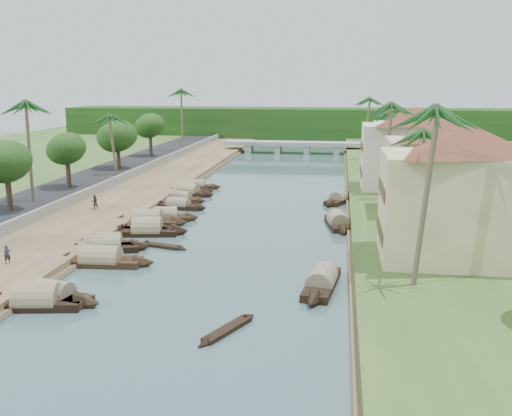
# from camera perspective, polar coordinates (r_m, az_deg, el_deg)

# --- Properties ---
(ground) EXTENTS (220.00, 220.00, 0.00)m
(ground) POSITION_cam_1_polar(r_m,az_deg,el_deg) (48.61, -3.51, -4.73)
(ground) COLOR #3D565C
(ground) RESTS_ON ground
(left_bank) EXTENTS (10.00, 180.00, 0.80)m
(left_bank) POSITION_cam_1_polar(r_m,az_deg,el_deg) (71.66, -12.80, 0.92)
(left_bank) COLOR brown
(left_bank) RESTS_ON ground
(right_bank) EXTENTS (16.00, 180.00, 1.20)m
(right_bank) POSITION_cam_1_polar(r_m,az_deg,el_deg) (67.49, 16.13, 0.21)
(right_bank) COLOR #304D1F
(right_bank) RESTS_ON ground
(road) EXTENTS (8.00, 180.00, 1.40)m
(road) POSITION_cam_1_polar(r_m,az_deg,el_deg) (75.08, -18.87, 1.31)
(road) COLOR black
(road) RESTS_ON ground
(retaining_wall) EXTENTS (0.40, 180.00, 1.10)m
(retaining_wall) POSITION_cam_1_polar(r_m,az_deg,el_deg) (73.10, -15.91, 1.74)
(retaining_wall) COLOR slate
(retaining_wall) RESTS_ON left_bank
(treeline) EXTENTS (120.00, 14.00, 8.00)m
(treeline) POSITION_cam_1_polar(r_m,az_deg,el_deg) (146.11, 4.63, 8.36)
(treeline) COLOR #153B10
(treeline) RESTS_ON ground
(bridge) EXTENTS (28.00, 4.00, 2.40)m
(bridge) POSITION_cam_1_polar(r_m,az_deg,el_deg) (118.50, 3.68, 6.32)
(bridge) COLOR gray
(bridge) RESTS_ON ground
(building_near) EXTENTS (14.85, 14.85, 10.20)m
(building_near) POSITION_cam_1_polar(r_m,az_deg,el_deg) (45.11, 20.14, 1.53)
(building_near) COLOR beige
(building_near) RESTS_ON right_bank
(building_mid) EXTENTS (14.11, 14.11, 9.70)m
(building_mid) POSITION_cam_1_polar(r_m,az_deg,el_deg) (60.86, 18.10, 4.09)
(building_mid) COLOR #DFA89D
(building_mid) RESTS_ON right_bank
(building_far) EXTENTS (15.59, 15.59, 10.20)m
(building_far) POSITION_cam_1_polar(r_m,az_deg,el_deg) (74.43, 15.60, 5.86)
(building_far) COLOR beige
(building_far) RESTS_ON right_bank
(building_distant) EXTENTS (12.62, 12.62, 9.20)m
(building_distant) POSITION_cam_1_polar(r_m,az_deg,el_deg) (94.37, 14.74, 6.91)
(building_distant) COLOR beige
(building_distant) RESTS_ON right_bank
(sampan_0) EXTENTS (7.83, 3.24, 2.05)m
(sampan_0) POSITION_cam_1_polar(r_m,az_deg,el_deg) (40.86, -19.62, -8.24)
(sampan_0) COLOR black
(sampan_0) RESTS_ON ground
(sampan_1) EXTENTS (8.41, 3.17, 2.42)m
(sampan_1) POSITION_cam_1_polar(r_m,az_deg,el_deg) (40.16, -21.04, -8.70)
(sampan_1) COLOR black
(sampan_1) RESTS_ON ground
(sampan_2) EXTENTS (9.15, 2.40, 2.37)m
(sampan_2) POSITION_cam_1_polar(r_m,az_deg,el_deg) (47.46, -15.24, -5.06)
(sampan_2) COLOR black
(sampan_2) RESTS_ON ground
(sampan_3) EXTENTS (7.99, 4.13, 2.14)m
(sampan_3) POSITION_cam_1_polar(r_m,az_deg,el_deg) (50.99, -14.84, -3.82)
(sampan_3) COLOR black
(sampan_3) RESTS_ON ground
(sampan_4) EXTENTS (7.31, 2.73, 2.06)m
(sampan_4) POSITION_cam_1_polar(r_m,az_deg,el_deg) (52.06, -14.67, -3.48)
(sampan_4) COLOR black
(sampan_4) RESTS_ON ground
(sampan_5) EXTENTS (8.35, 3.27, 2.55)m
(sampan_5) POSITION_cam_1_polar(r_m,az_deg,el_deg) (55.82, -10.82, -2.21)
(sampan_5) COLOR black
(sampan_5) RESTS_ON ground
(sampan_6) EXTENTS (8.72, 2.81, 2.52)m
(sampan_6) POSITION_cam_1_polar(r_m,az_deg,el_deg) (59.51, -10.82, -1.30)
(sampan_6) COLOR black
(sampan_6) RESTS_ON ground
(sampan_7) EXTENTS (6.45, 1.84, 1.76)m
(sampan_7) POSITION_cam_1_polar(r_m,az_deg,el_deg) (56.68, -11.02, -2.02)
(sampan_7) COLOR black
(sampan_7) RESTS_ON ground
(sampan_8) EXTENTS (7.44, 3.38, 2.24)m
(sampan_8) POSITION_cam_1_polar(r_m,az_deg,el_deg) (60.94, -9.04, -0.91)
(sampan_8) COLOR black
(sampan_8) RESTS_ON ground
(sampan_9) EXTENTS (7.44, 2.61, 1.90)m
(sampan_9) POSITION_cam_1_polar(r_m,az_deg,el_deg) (66.61, -7.75, 0.26)
(sampan_9) COLOR black
(sampan_9) RESTS_ON ground
(sampan_10) EXTENTS (6.58, 2.32, 1.84)m
(sampan_10) POSITION_cam_1_polar(r_m,az_deg,el_deg) (70.46, -7.44, 0.94)
(sampan_10) COLOR black
(sampan_10) RESTS_ON ground
(sampan_11) EXTENTS (7.65, 3.17, 2.16)m
(sampan_11) POSITION_cam_1_polar(r_m,az_deg,el_deg) (74.36, -6.78, 1.57)
(sampan_11) COLOR black
(sampan_11) RESTS_ON ground
(sampan_12) EXTENTS (7.45, 2.09, 1.81)m
(sampan_12) POSITION_cam_1_polar(r_m,az_deg,el_deg) (78.84, -6.05, 2.20)
(sampan_12) COLOR black
(sampan_12) RESTS_ON ground
(sampan_13) EXTENTS (7.44, 1.82, 2.06)m
(sampan_13) POSITION_cam_1_polar(r_m,az_deg,el_deg) (75.96, -6.94, 1.80)
(sampan_13) COLOR black
(sampan_13) RESTS_ON ground
(sampan_14) EXTENTS (2.87, 9.33, 2.22)m
(sampan_14) POSITION_cam_1_polar(r_m,az_deg,el_deg) (41.23, 6.59, -7.37)
(sampan_14) COLOR black
(sampan_14) RESTS_ON ground
(sampan_15) EXTENTS (3.13, 8.48, 2.22)m
(sampan_15) POSITION_cam_1_polar(r_m,az_deg,el_deg) (58.53, 8.18, -1.44)
(sampan_15) COLOR black
(sampan_15) RESTS_ON ground
(sampan_16) EXTENTS (4.89, 8.52, 2.11)m
(sampan_16) POSITION_cam_1_polar(r_m,az_deg,el_deg) (70.43, 8.45, 0.91)
(sampan_16) COLOR black
(sampan_16) RESTS_ON ground
(canoe_0) EXTENTS (3.10, 5.37, 0.74)m
(canoe_0) POSITION_cam_1_polar(r_m,az_deg,el_deg) (34.32, -2.87, -12.08)
(canoe_0) COLOR black
(canoe_0) RESTS_ON ground
(canoe_1) EXTENTS (5.07, 2.13, 0.81)m
(canoe_1) POSITION_cam_1_polar(r_m,az_deg,el_deg) (51.40, -9.32, -3.80)
(canoe_1) COLOR black
(canoe_1) RESTS_ON ground
(canoe_2) EXTENTS (5.95, 1.02, 0.86)m
(canoe_2) POSITION_cam_1_polar(r_m,az_deg,el_deg) (72.52, -8.12, 1.00)
(canoe_2) COLOR black
(canoe_2) RESTS_ON ground
(palm_0) EXTENTS (3.20, 3.20, 13.09)m
(palm_0) POSITION_cam_1_polar(r_m,az_deg,el_deg) (37.43, 16.73, 9.03)
(palm_0) COLOR brown
(palm_0) RESTS_ON ground
(palm_1) EXTENTS (3.20, 3.20, 10.63)m
(palm_1) POSITION_cam_1_polar(r_m,az_deg,el_deg) (50.23, 15.69, 7.13)
(palm_1) COLOR brown
(palm_1) RESTS_ON ground
(palm_2) EXTENTS (3.20, 3.20, 12.29)m
(palm_2) POSITION_cam_1_polar(r_m,az_deg,el_deg) (66.16, 13.18, 9.82)
(palm_2) COLOR brown
(palm_2) RESTS_ON ground
(palm_3) EXTENTS (3.20, 3.20, 10.50)m
(palm_3) POSITION_cam_1_polar(r_m,az_deg,el_deg) (82.87, 12.91, 9.10)
(palm_3) COLOR brown
(palm_3) RESTS_ON ground
(palm_5) EXTENTS (3.20, 3.20, 12.39)m
(palm_5) POSITION_cam_1_polar(r_m,az_deg,el_deg) (67.07, -22.09, 9.53)
(palm_5) COLOR brown
(palm_5) RESTS_ON ground
(palm_6) EXTENTS (3.20, 3.20, 9.96)m
(palm_6) POSITION_cam_1_polar(r_m,az_deg,el_deg) (83.34, -14.14, 8.84)
(palm_6) COLOR brown
(palm_6) RESTS_ON ground
(palm_7) EXTENTS (3.20, 3.20, 11.96)m
(palm_7) POSITION_cam_1_polar(r_m,az_deg,el_deg) (101.60, 11.01, 10.55)
(palm_7) COLOR brown
(palm_7) RESTS_ON ground
(palm_8) EXTENTS (3.20, 3.20, 13.05)m
(palm_8) POSITION_cam_1_polar(r_m,az_deg,el_deg) (111.18, -7.51, 11.45)
(palm_8) COLOR brown
(palm_8) RESTS_ON ground
(tree_2) EXTENTS (4.93, 4.93, 7.04)m
(tree_2) POSITION_cam_1_polar(r_m,az_deg,el_deg) (63.66, -23.72, 4.18)
(tree_2) COLOR #4B372B
(tree_2) RESTS_ON ground
(tree_3) EXTENTS (4.45, 4.45, 6.69)m
(tree_3) POSITION_cam_1_polar(r_m,az_deg,el_deg) (75.11, -18.41, 5.58)
(tree_3) COLOR #4B372B
(tree_3) RESTS_ON ground
(tree_4) EXTENTS (5.53, 5.53, 7.17)m
(tree_4) POSITION_cam_1_polar(r_m,az_deg,el_deg) (90.13, -13.70, 6.94)
(tree_4) COLOR #4B372B
(tree_4) RESTS_ON ground
(tree_5) EXTENTS (4.83, 4.83, 7.35)m
(tree_5) POSITION_cam_1_polar(r_m,az_deg,el_deg) (104.43, -10.55, 8.04)
(tree_5) COLOR #4B372B
(tree_5) RESTS_ON ground
(tree_6) EXTENTS (4.10, 4.10, 6.79)m
(tree_6) POSITION_cam_1_polar(r_m,az_deg,el_deg) (78.33, 18.97, 5.82)
(tree_6) COLOR #4B372B
(tree_6) RESTS_ON ground
(person_near) EXTENTS (0.60, 0.61, 1.42)m
(person_near) POSITION_cam_1_polar(r_m,az_deg,el_deg) (47.50, -23.62, -4.29)
(person_near) COLOR #23242A
(person_near) RESTS_ON left_bank
(person_far) EXTENTS (0.95, 0.93, 1.55)m
(person_far) POSITION_cam_1_polar(r_m,az_deg,el_deg) (64.54, -15.85, 0.57)
(person_far) COLOR #2F2721
(person_far) RESTS_ON left_bank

